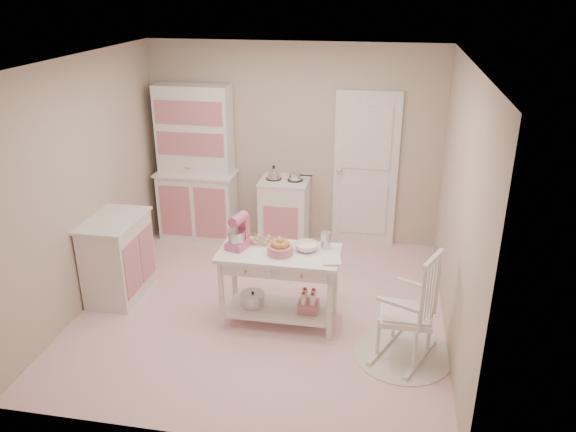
# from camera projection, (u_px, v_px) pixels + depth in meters

# --- Properties ---
(room_shell) EXTENTS (3.84, 3.84, 2.62)m
(room_shell) POSITION_uv_depth(u_px,v_px,m) (260.00, 162.00, 5.43)
(room_shell) COLOR pink
(room_shell) RESTS_ON ground
(door) EXTENTS (0.82, 0.05, 2.04)m
(door) POSITION_uv_depth(u_px,v_px,m) (366.00, 170.00, 7.21)
(door) COLOR white
(door) RESTS_ON ground
(hutch) EXTENTS (1.06, 0.50, 2.08)m
(hutch) POSITION_uv_depth(u_px,v_px,m) (196.00, 164.00, 7.38)
(hutch) COLOR white
(hutch) RESTS_ON ground
(stove) EXTENTS (0.62, 0.57, 0.92)m
(stove) POSITION_uv_depth(u_px,v_px,m) (285.00, 213.00, 7.36)
(stove) COLOR white
(stove) RESTS_ON ground
(base_cabinet) EXTENTS (0.54, 0.84, 0.92)m
(base_cabinet) POSITION_uv_depth(u_px,v_px,m) (118.00, 257.00, 6.16)
(base_cabinet) COLOR white
(base_cabinet) RESTS_ON ground
(lace_rug) EXTENTS (0.92, 0.92, 0.01)m
(lace_rug) POSITION_uv_depth(u_px,v_px,m) (402.00, 354.00, 5.30)
(lace_rug) COLOR white
(lace_rug) RESTS_ON ground
(rocking_chair) EXTENTS (0.74, 0.85, 1.10)m
(rocking_chair) POSITION_uv_depth(u_px,v_px,m) (407.00, 305.00, 5.09)
(rocking_chair) COLOR white
(rocking_chair) RESTS_ON ground
(work_table) EXTENTS (1.20, 0.60, 0.80)m
(work_table) POSITION_uv_depth(u_px,v_px,m) (279.00, 287.00, 5.68)
(work_table) COLOR white
(work_table) RESTS_ON ground
(stand_mixer) EXTENTS (0.27, 0.33, 0.34)m
(stand_mixer) POSITION_uv_depth(u_px,v_px,m) (238.00, 232.00, 5.55)
(stand_mixer) COLOR #D25884
(stand_mixer) RESTS_ON work_table
(cookie_tray) EXTENTS (0.34, 0.24, 0.02)m
(cookie_tray) POSITION_uv_depth(u_px,v_px,m) (268.00, 242.00, 5.71)
(cookie_tray) COLOR silver
(cookie_tray) RESTS_ON work_table
(bread_basket) EXTENTS (0.25, 0.25, 0.09)m
(bread_basket) POSITION_uv_depth(u_px,v_px,m) (280.00, 250.00, 5.46)
(bread_basket) COLOR #C77280
(bread_basket) RESTS_ON work_table
(mixing_bowl) EXTENTS (0.24, 0.24, 0.07)m
(mixing_bowl) POSITION_uv_depth(u_px,v_px,m) (307.00, 247.00, 5.54)
(mixing_bowl) COLOR white
(mixing_bowl) RESTS_ON work_table
(metal_pitcher) EXTENTS (0.10, 0.10, 0.17)m
(metal_pitcher) POSITION_uv_depth(u_px,v_px,m) (326.00, 240.00, 5.57)
(metal_pitcher) COLOR silver
(metal_pitcher) RESTS_ON work_table
(recipe_book) EXTENTS (0.20, 0.24, 0.02)m
(recipe_book) POSITION_uv_depth(u_px,v_px,m) (323.00, 260.00, 5.34)
(recipe_book) COLOR white
(recipe_book) RESTS_ON work_table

